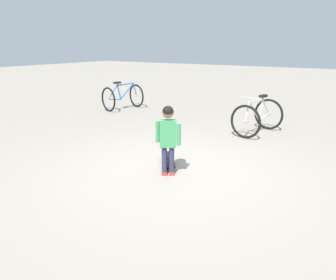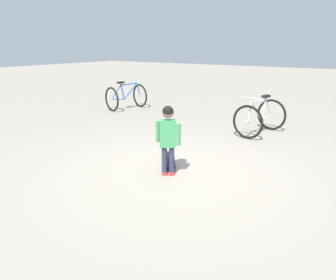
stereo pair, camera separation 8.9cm
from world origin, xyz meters
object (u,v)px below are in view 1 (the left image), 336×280
bicycle_mid (258,117)px  child_person (168,133)px  skateboard (168,160)px  bicycle_near (123,97)px

bicycle_mid → child_person: bearing=82.7°
child_person → skateboard: size_ratio=1.41×
skateboard → child_person: bearing=122.6°
skateboard → bicycle_mid: bearing=-104.1°
bicycle_near → bicycle_mid: same height
child_person → bicycle_near: size_ratio=0.87×
bicycle_mid → bicycle_near: bearing=-7.4°
bicycle_near → child_person: bearing=137.5°
skateboard → bicycle_near: bearing=-41.0°
bicycle_near → skateboard: bearing=139.0°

